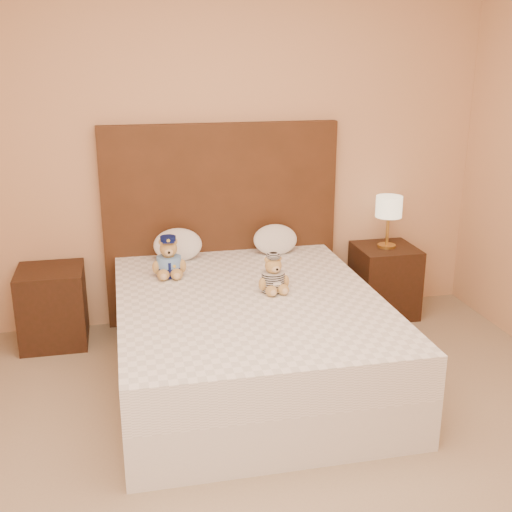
{
  "coord_description": "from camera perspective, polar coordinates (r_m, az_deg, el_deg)",
  "views": [
    {
      "loc": [
        -0.74,
        -2.4,
        2.0
      ],
      "look_at": [
        0.1,
        1.45,
        0.73
      ],
      "focal_mm": 45.0,
      "sensor_mm": 36.0,
      "label": 1
    }
  ],
  "objects": [
    {
      "name": "ground",
      "position": [
        3.21,
        4.08,
        -20.66
      ],
      "size": [
        4.0,
        4.5,
        0.0
      ],
      "primitive_type": "cube",
      "color": "tan",
      "rests_on": "ground"
    },
    {
      "name": "room_walls",
      "position": [
        2.96,
        2.31,
        14.15
      ],
      "size": [
        4.04,
        4.52,
        2.72
      ],
      "color": "tan",
      "rests_on": "ground"
    },
    {
      "name": "bed",
      "position": [
        4.06,
        -0.61,
        -7.25
      ],
      "size": [
        1.6,
        2.0,
        0.55
      ],
      "color": "white",
      "rests_on": "ground"
    },
    {
      "name": "headboard",
      "position": [
        4.84,
        -3.07,
        2.86
      ],
      "size": [
        1.75,
        0.08,
        1.5
      ],
      "primitive_type": "cube",
      "color": "#4D2A17",
      "rests_on": "ground"
    },
    {
      "name": "nightstand_left",
      "position": [
        4.76,
        -17.61,
        -4.29
      ],
      "size": [
        0.45,
        0.45,
        0.55
      ],
      "primitive_type": "cube",
      "color": "#331A10",
      "rests_on": "ground"
    },
    {
      "name": "nightstand_right",
      "position": [
        5.13,
        11.33,
        -2.14
      ],
      "size": [
        0.45,
        0.45,
        0.55
      ],
      "primitive_type": "cube",
      "color": "#331A10",
      "rests_on": "ground"
    },
    {
      "name": "lamp",
      "position": [
        4.97,
        11.73,
        4.09
      ],
      "size": [
        0.2,
        0.2,
        0.4
      ],
      "color": "gold",
      "rests_on": "nightstand_right"
    },
    {
      "name": "teddy_police",
      "position": [
        4.31,
        -7.76,
        -0.05
      ],
      "size": [
        0.25,
        0.24,
        0.27
      ],
      "primitive_type": null,
      "rotation": [
        0.0,
        0.0,
        -0.04
      ],
      "color": "#B98248",
      "rests_on": "bed"
    },
    {
      "name": "teddy_prisoner",
      "position": [
        4.0,
        1.54,
        -1.58
      ],
      "size": [
        0.24,
        0.23,
        0.24
      ],
      "primitive_type": null,
      "rotation": [
        0.0,
        0.0,
        0.14
      ],
      "color": "#B98248",
      "rests_on": "bed"
    },
    {
      "name": "pillow_left",
      "position": [
        4.64,
        -6.97,
        1.13
      ],
      "size": [
        0.35,
        0.23,
        0.25
      ],
      "primitive_type": "ellipsoid",
      "color": "white",
      "rests_on": "bed"
    },
    {
      "name": "pillow_right",
      "position": [
        4.76,
        1.73,
        1.6
      ],
      "size": [
        0.33,
        0.21,
        0.23
      ],
      "primitive_type": "ellipsoid",
      "color": "white",
      "rests_on": "bed"
    }
  ]
}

